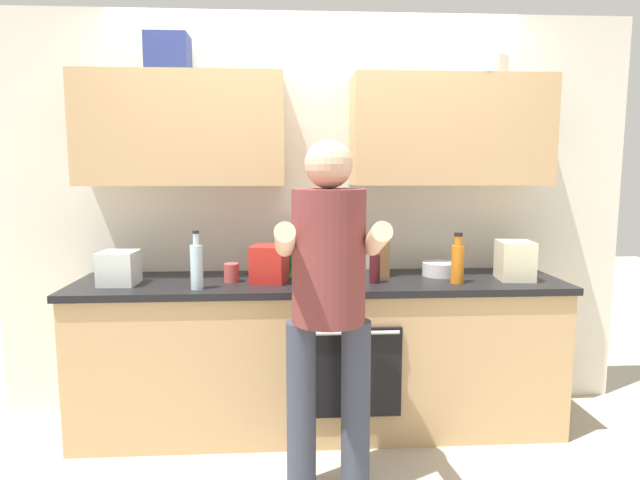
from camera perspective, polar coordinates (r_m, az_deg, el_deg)
The scene contains 15 objects.
ground_plane at distance 3.48m, azimuth -0.02°, elevation -18.92°, with size 12.00×12.00×0.00m, color #B2A893.
back_wall_unit at distance 3.38m, azimuth -0.29°, elevation 6.73°, with size 4.00×0.38×2.50m.
counter at distance 3.30m, azimuth -0.01°, elevation -11.89°, with size 2.84×0.67×0.90m.
person_standing at distance 2.51m, azimuth 0.93°, elevation -5.33°, with size 0.49×0.45×1.68m.
bottle_soy at distance 3.16m, azimuth -1.15°, elevation -2.44°, with size 0.08×0.08×0.25m.
bottle_wine at distance 3.10m, azimuth 5.79°, elevation -2.88°, with size 0.06×0.06×0.23m.
bottle_juice at distance 3.17m, azimuth 14.28°, elevation -2.24°, with size 0.07×0.07×0.29m.
bottle_water at distance 2.99m, azimuth -12.86°, elevation -2.61°, with size 0.07×0.07×0.32m.
bottle_soda at distance 3.29m, azimuth -3.00°, elevation -2.35°, with size 0.05×0.05×0.21m.
cup_ceramic at distance 3.16m, azimuth -9.32°, elevation -3.42°, with size 0.09×0.09×0.11m, color #BF4C47.
mixing_bowl at distance 3.38m, azimuth 12.52°, elevation -2.99°, with size 0.22×0.22×0.08m, color silver.
knife_block at distance 3.32m, azimuth 6.30°, elevation -1.85°, with size 0.10×0.14×0.28m.
grocery_bag_crisps at distance 3.12m, azimuth -5.35°, elevation -2.49°, with size 0.19×0.21×0.21m, color red.
grocery_bag_rice at distance 3.38m, azimuth 19.85°, elevation -2.04°, with size 0.19×0.22×0.23m, color beige.
grocery_bag_produce at distance 3.24m, azimuth -20.41°, elevation -2.78°, with size 0.20×0.20×0.19m, color silver.
Camera 1 is at (-0.19, -3.11, 1.55)m, focal length 30.38 mm.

